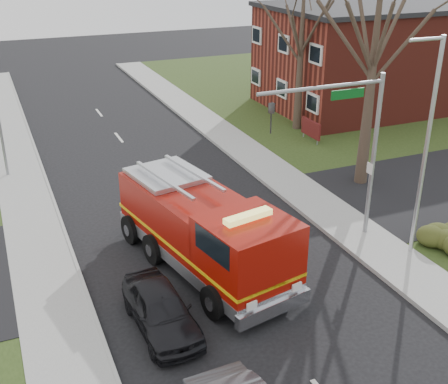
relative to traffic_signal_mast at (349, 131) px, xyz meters
name	(u,v)px	position (x,y,z in m)	size (l,w,h in m)	color
ground	(238,288)	(-5.21, -1.50, -4.71)	(120.00, 120.00, 0.00)	black
sidewalk_right	(381,251)	(0.99, -1.50, -4.63)	(2.40, 80.00, 0.15)	gray
sidewalk_left	(60,329)	(-11.41, -1.50, -4.63)	(2.40, 80.00, 0.15)	gray
brick_building	(375,56)	(13.79, 16.50, -1.05)	(15.40, 10.40, 7.25)	maroon
health_center_sign	(311,129)	(5.29, 11.00, -3.83)	(0.12, 2.00, 1.40)	#571415
bare_tree_near	(376,34)	(4.29, 4.50, 2.71)	(6.00, 6.00, 12.00)	#352B1F
bare_tree_far	(302,27)	(5.79, 13.50, 1.78)	(5.25, 5.25, 10.50)	#352B1F
traffic_signal_mast	(349,131)	(0.00, 0.00, 0.00)	(5.29, 0.18, 6.80)	gray
streetlight_pole	(426,144)	(1.93, -2.00, -0.16)	(1.48, 0.16, 8.40)	#B7BABF
fire_engine	(205,232)	(-5.82, 0.18, -3.19)	(4.51, 8.71, 3.35)	#8D0E06
parked_car_maroon	(161,309)	(-8.38, -2.59, -4.00)	(1.67, 4.14, 1.41)	black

